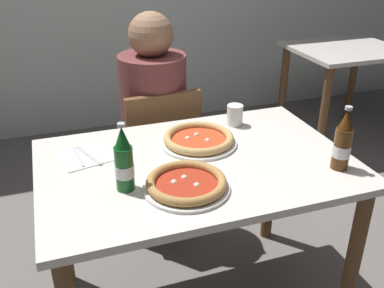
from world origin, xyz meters
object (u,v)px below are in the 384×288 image
pizza_margherita_near (199,139)px  pizza_marinara_far (186,184)px  chair_behind_table (159,153)px  beer_bottle_left (124,162)px  paper_cup (235,115)px  diner_seated (155,132)px  beer_bottle_center (343,143)px  dining_table_background (344,68)px  dining_table_main (196,186)px  napkin_with_cutlery (84,157)px

pizza_margherita_near → pizza_marinara_far: (-0.16, -0.32, 0.00)m
pizza_margherita_near → pizza_marinara_far: same height
chair_behind_table → pizza_marinara_far: 0.85m
beer_bottle_left → paper_cup: bearing=33.1°
paper_cup → diner_seated: bearing=125.7°
diner_seated → paper_cup: bearing=-54.3°
pizza_margherita_near → beer_bottle_center: size_ratio=1.29×
pizza_marinara_far → paper_cup: 0.59m
pizza_marinara_far → beer_bottle_center: (0.59, -0.04, 0.08)m
chair_behind_table → beer_bottle_left: (-0.30, -0.72, 0.37)m
diner_seated → pizza_margherita_near: diner_seated is taller
diner_seated → beer_bottle_center: (0.49, -0.88, 0.27)m
chair_behind_table → paper_cup: chair_behind_table is taller
pizza_margherita_near → paper_cup: bearing=30.8°
diner_seated → beer_bottle_left: 0.87m
beer_bottle_left → beer_bottle_center: (0.79, -0.12, 0.00)m
paper_cup → dining_table_background: bearing=36.8°
diner_seated → paper_cup: 0.53m
beer_bottle_left → pizza_margherita_near: bearing=34.5°
beer_bottle_left → pizza_marinara_far: bearing=-19.9°
chair_behind_table → beer_bottle_left: size_ratio=3.44×
beer_bottle_center → pizza_marinara_far: bearing=175.7°
dining_table_background → dining_table_main: bearing=-142.0°
dining_table_main → dining_table_background: same height
pizza_margherita_near → beer_bottle_center: beer_bottle_center is taller
beer_bottle_center → dining_table_background: bearing=52.4°
dining_table_background → pizza_marinara_far: size_ratio=2.64×
dining_table_background → chair_behind_table: bearing=-157.3°
chair_behind_table → pizza_marinara_far: size_ratio=2.81×
dining_table_main → pizza_marinara_far: size_ratio=3.96×
dining_table_main → beer_bottle_center: bearing=-24.5°
dining_table_main → pizza_marinara_far: bearing=-119.0°
pizza_margherita_near → napkin_with_cutlery: bearing=175.8°
chair_behind_table → beer_bottle_center: (0.49, -0.83, 0.37)m
pizza_marinara_far → dining_table_background: bearing=40.0°
pizza_marinara_far → dining_table_main: bearing=61.0°
pizza_marinara_far → napkin_with_cutlery: (-0.31, 0.35, -0.02)m
dining_table_main → dining_table_background: size_ratio=1.50×
chair_behind_table → beer_bottle_left: bearing=64.3°
diner_seated → pizza_margherita_near: 0.56m
diner_seated → pizza_marinara_far: diner_seated is taller
chair_behind_table → paper_cup: (0.28, -0.34, 0.32)m
pizza_margherita_near → beer_bottle_center: (0.43, -0.36, 0.08)m
beer_bottle_left → paper_cup: 0.69m
dining_table_background → beer_bottle_left: 2.43m
diner_seated → dining_table_background: size_ratio=1.51×
dining_table_main → napkin_with_cutlery: napkin_with_cutlery is taller
beer_bottle_left → dining_table_main: bearing=19.9°
diner_seated → beer_bottle_center: size_ratio=4.89×
dining_table_main → beer_bottle_left: (-0.30, -0.11, 0.22)m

